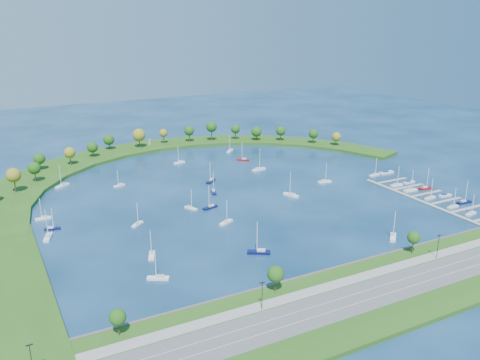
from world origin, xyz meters
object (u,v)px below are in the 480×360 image
moored_boat_12 (211,180)px  docked_boat_11 (386,172)px  dock_system (430,198)px  docked_boat_7 (426,188)px  moored_boat_9 (243,159)px  moored_boat_17 (226,222)px  moored_boat_1 (291,194)px  moored_boat_7 (62,185)px  moored_boat_2 (179,162)px  harbor_tower (150,142)px  docked_boat_8 (397,185)px  moored_boat_4 (210,207)px  moored_boat_3 (324,181)px  moored_boat_15 (137,223)px  moored_boat_14 (48,236)px  moored_boat_16 (259,169)px  moored_boat_11 (43,218)px  docked_boat_2 (453,206)px  moored_boat_18 (393,236)px  moored_boat_19 (259,251)px  moored_boat_6 (213,191)px  docked_boat_9 (409,182)px  moored_boat_8 (119,185)px  moored_boat_10 (191,207)px  moored_boat_0 (52,228)px  docked_boat_6 (410,190)px  docked_boat_10 (375,174)px  moored_boat_5 (152,254)px  docked_boat_4 (430,197)px  moored_boat_20 (230,150)px  moored_boat_13 (158,277)px  docked_boat_3 (464,202)px  docked_boat_0 (471,213)px

moored_boat_12 → docked_boat_11: size_ratio=1.26×
dock_system → docked_boat_7: (10.71, 12.97, 0.57)m
moored_boat_9 → moored_boat_17: bearing=101.2°
moored_boat_1 → moored_boat_7: (-107.50, 75.06, -0.01)m
moored_boat_17 → docked_boat_7: docked_boat_7 is taller
dock_system → moored_boat_2: moored_boat_2 is taller
harbor_tower → docked_boat_8: size_ratio=0.35×
moored_boat_4 → docked_boat_8: (110.19, -17.32, -0.02)m
moored_boat_3 → moored_boat_4: (-77.41, -7.49, 0.01)m
moored_boat_4 → moored_boat_15: 39.61m
moored_boat_14 → moored_boat_16: bearing=-51.8°
moored_boat_11 → docked_boat_2: bearing=156.6°
moored_boat_17 → moored_boat_18: bearing=-66.3°
dock_system → docked_boat_2: 14.81m
harbor_tower → moored_boat_18: size_ratio=0.32×
moored_boat_11 → docked_boat_7: bearing=165.0°
moored_boat_19 → docked_boat_7: moored_boat_19 is taller
moored_boat_2 → moored_boat_19: 144.28m
moored_boat_6 → docked_boat_9: bearing=88.2°
moored_boat_8 → moored_boat_16: moored_boat_16 is taller
harbor_tower → moored_boat_15: (-52.40, -141.65, -3.21)m
moored_boat_8 → moored_boat_11: (-45.78, -32.81, 0.02)m
moored_boat_1 → moored_boat_19: moored_boat_19 is taller
docked_boat_8 → docked_boat_7: bearing=-48.0°
dock_system → moored_boat_10: (-119.19, 45.76, 0.52)m
moored_boat_0 → docked_boat_9: 197.81m
docked_boat_6 → docked_boat_10: size_ratio=1.11×
moored_boat_5 → docked_boat_8: (154.06, 21.54, -0.01)m
docked_boat_4 → moored_boat_20: bearing=100.7°
docked_boat_10 → docked_boat_11: (9.93, 0.40, -0.15)m
moored_boat_17 → moored_boat_16: bearing=24.6°
moored_boat_10 → docked_boat_4: size_ratio=0.95×
moored_boat_0 → moored_boat_9: size_ratio=0.84×
moored_boat_14 → moored_boat_4: bearing=-71.0°
moored_boat_15 → docked_boat_6: (149.56, -23.61, 0.05)m
moored_boat_12 → docked_boat_9: moored_boat_12 is taller
docked_boat_7 → moored_boat_1: bearing=168.4°
moored_boat_15 → docked_boat_2: (149.59, -52.74, -0.01)m
moored_boat_1 → moored_boat_13: size_ratio=1.12×
moored_boat_0 → docked_boat_11: 198.10m
docked_boat_9 → moored_boat_19: bearing=-162.5°
harbor_tower → moored_boat_18: bearing=-78.4°
moored_boat_12 → moored_boat_11: bearing=-32.0°
harbor_tower → docked_boat_9: harbor_tower is taller
docked_boat_4 → dock_system: bearing=-164.4°
moored_boat_9 → docked_boat_7: bearing=165.3°
moored_boat_0 → moored_boat_3: (152.93, -1.28, 0.04)m
moored_boat_1 → docked_boat_11: bearing=-104.1°
docked_boat_3 → moored_boat_3: bearing=128.5°
moored_boat_13 → docked_boat_0: moored_boat_13 is taller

